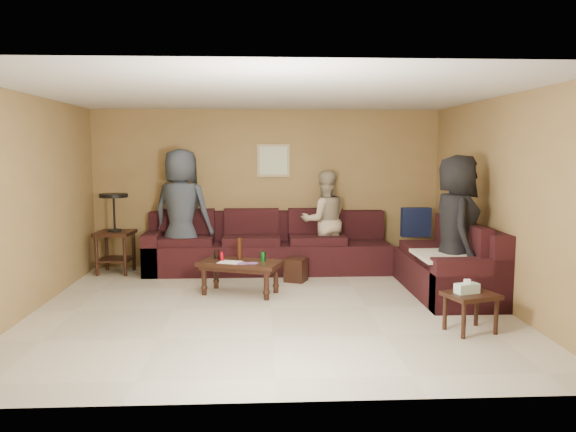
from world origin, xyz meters
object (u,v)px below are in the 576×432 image
object	(u,v)px
side_table_right	(470,298)
waste_bin	(296,270)
person_right	(456,228)
sectional_sofa	(324,256)
coffee_table	(240,266)
person_left	(182,212)
person_middle	(325,221)
end_table_left	(115,232)

from	to	relation	value
side_table_right	waste_bin	world-z (taller)	side_table_right
side_table_right	person_right	distance (m)	1.42
sectional_sofa	person_right	xyz separation A→B (m)	(1.50, -1.21, 0.58)
sectional_sofa	coffee_table	size ratio (longest dim) A/B	4.03
person_left	person_middle	world-z (taller)	person_left
side_table_right	person_middle	distance (m)	3.29
side_table_right	waste_bin	xyz separation A→B (m)	(-1.63, 2.33, -0.20)
person_left	end_table_left	bearing A→B (deg)	14.81
person_left	person_middle	bearing A→B (deg)	-157.39
end_table_left	coffee_table	bearing A→B (deg)	-34.99
sectional_sofa	waste_bin	size ratio (longest dim) A/B	13.95
person_left	side_table_right	bearing A→B (deg)	157.94
sectional_sofa	coffee_table	world-z (taller)	sectional_sofa
sectional_sofa	person_left	world-z (taller)	person_left
end_table_left	person_middle	xyz separation A→B (m)	(3.20, 0.04, 0.14)
person_right	waste_bin	bearing A→B (deg)	70.82
person_right	end_table_left	bearing A→B (deg)	78.86
person_middle	person_right	world-z (taller)	person_right
person_middle	end_table_left	bearing A→B (deg)	-7.18
end_table_left	side_table_right	xyz separation A→B (m)	(4.34, -3.02, -0.27)
coffee_table	end_table_left	distance (m)	2.37
person_left	person_middle	size ratio (longest dim) A/B	1.22
person_right	side_table_right	bearing A→B (deg)	176.58
end_table_left	waste_bin	distance (m)	2.83
coffee_table	end_table_left	bearing A→B (deg)	145.01
coffee_table	waste_bin	bearing A→B (deg)	40.74
end_table_left	waste_bin	bearing A→B (deg)	-14.24
waste_bin	person_left	bearing A→B (deg)	160.27
end_table_left	person_left	distance (m)	1.07
sectional_sofa	side_table_right	bearing A→B (deg)	-64.08
sectional_sofa	person_middle	bearing A→B (deg)	83.32
waste_bin	coffee_table	bearing A→B (deg)	-139.26
end_table_left	person_middle	bearing A→B (deg)	0.63
person_left	person_right	bearing A→B (deg)	174.86
sectional_sofa	person_middle	distance (m)	0.72
side_table_right	person_left	distance (m)	4.47
side_table_right	sectional_sofa	bearing A→B (deg)	115.92
coffee_table	end_table_left	world-z (taller)	end_table_left
end_table_left	person_right	distance (m)	4.95
end_table_left	person_right	bearing A→B (deg)	-20.56
waste_bin	person_left	xyz separation A→B (m)	(-1.68, 0.60, 0.78)
person_middle	side_table_right	bearing A→B (deg)	102.72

